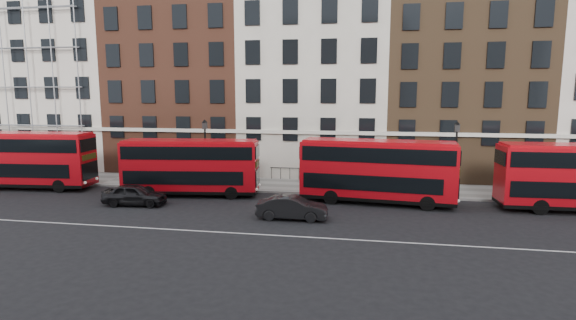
% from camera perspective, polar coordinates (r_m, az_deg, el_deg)
% --- Properties ---
extents(ground, '(120.00, 120.00, 0.00)m').
position_cam_1_polar(ground, '(26.09, -1.11, -8.18)').
color(ground, black).
rests_on(ground, ground).
extents(pavement, '(80.00, 5.00, 0.15)m').
position_cam_1_polar(pavement, '(36.11, 2.13, -3.32)').
color(pavement, slate).
rests_on(pavement, ground).
extents(kerb, '(80.00, 0.30, 0.16)m').
position_cam_1_polar(kerb, '(33.69, 1.54, -4.18)').
color(kerb, gray).
rests_on(kerb, ground).
extents(road_centre_line, '(70.00, 0.12, 0.01)m').
position_cam_1_polar(road_centre_line, '(24.22, -2.05, -9.51)').
color(road_centre_line, white).
rests_on(road_centre_line, ground).
extents(building_terrace, '(64.00, 11.95, 22.00)m').
position_cam_1_polar(building_terrace, '(42.78, 3.20, 12.22)').
color(building_terrace, beige).
rests_on(building_terrace, ground).
extents(bus_a, '(10.75, 3.38, 4.45)m').
position_cam_1_polar(bus_a, '(40.69, -30.45, 0.14)').
color(bus_a, '#B70912').
rests_on(bus_a, ground).
extents(bus_b, '(10.02, 3.54, 4.12)m').
position_cam_1_polar(bus_b, '(33.50, -12.32, -0.74)').
color(bus_b, '#B70912').
rests_on(bus_b, ground).
extents(bus_c, '(10.52, 3.57, 4.34)m').
position_cam_1_polar(bus_c, '(30.99, 11.19, -1.23)').
color(bus_c, '#B70912').
rests_on(bus_c, ground).
extents(car_rear, '(4.34, 2.03, 1.44)m').
position_cam_1_polar(car_rear, '(31.94, -18.88, -4.19)').
color(car_rear, black).
rests_on(car_rear, ground).
extents(car_front, '(4.25, 1.52, 1.39)m').
position_cam_1_polar(car_front, '(27.00, 0.52, -6.06)').
color(car_front, black).
rests_on(car_front, ground).
extents(lamp_post_left, '(0.44, 0.44, 5.33)m').
position_cam_1_polar(lamp_post_left, '(35.45, -10.45, 1.24)').
color(lamp_post_left, black).
rests_on(lamp_post_left, pavement).
extents(lamp_post_right, '(0.44, 0.44, 5.33)m').
position_cam_1_polar(lamp_post_right, '(34.64, 20.52, 0.67)').
color(lamp_post_right, black).
rests_on(lamp_post_right, pavement).
extents(iron_railings, '(6.60, 0.06, 1.00)m').
position_cam_1_polar(iron_railings, '(38.14, 2.60, -1.80)').
color(iron_railings, black).
rests_on(iron_railings, pavement).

